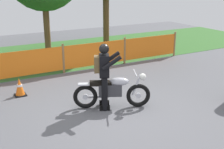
% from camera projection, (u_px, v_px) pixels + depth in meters
% --- Properties ---
extents(ground, '(24.00, 24.00, 0.02)m').
position_uv_depth(ground, '(109.00, 107.00, 7.65)').
color(ground, '#5B5B60').
extents(grass_verge, '(24.00, 5.42, 0.01)m').
position_uv_depth(grass_verge, '(42.00, 56.00, 12.68)').
color(grass_verge, '#386B2D').
rests_on(grass_verge, ground).
extents(barrier_fence, '(10.16, 0.08, 1.05)m').
position_uv_depth(barrier_fence, '(63.00, 58.00, 10.26)').
color(barrier_fence, olive).
rests_on(barrier_fence, ground).
extents(motorcycle_lead, '(1.85, 1.00, 0.95)m').
position_uv_depth(motorcycle_lead, '(113.00, 91.00, 7.50)').
color(motorcycle_lead, black).
rests_on(motorcycle_lead, ground).
extents(rider_lead, '(0.78, 0.69, 1.69)m').
position_uv_depth(rider_lead, '(104.00, 73.00, 7.33)').
color(rider_lead, black).
rests_on(rider_lead, ground).
extents(traffic_cone, '(0.32, 0.32, 0.53)m').
position_uv_depth(traffic_cone, '(20.00, 87.00, 8.34)').
color(traffic_cone, black).
rests_on(traffic_cone, ground).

